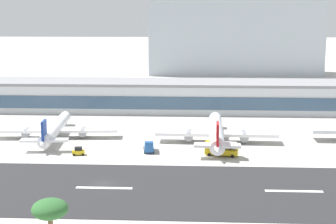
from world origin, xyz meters
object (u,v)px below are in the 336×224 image
at_px(distant_hotel_block, 235,38).
at_px(palm_tree_0, 50,213).
at_px(airliner_navy_tail_gate_1, 55,130).
at_px(service_fuel_truck_0, 221,148).
at_px(airliner_red_tail_gate_2, 216,133).
at_px(service_box_truck_1, 149,145).
at_px(service_baggage_tug_2, 78,151).
at_px(terminal_building, 152,96).

relative_size(distant_hotel_block, palm_tree_0, 7.33).
distance_m(airliner_navy_tail_gate_1, service_fuel_truck_0, 50.97).
height_order(distant_hotel_block, palm_tree_0, distant_hotel_block).
height_order(airliner_red_tail_gate_2, service_box_truck_1, airliner_red_tail_gate_2).
xyz_separation_m(service_fuel_truck_0, service_baggage_tug_2, (-37.17, -1.18, -0.98)).
distance_m(terminal_building, airliner_navy_tail_gate_1, 53.65).
relative_size(service_fuel_truck_0, service_box_truck_1, 1.41).
xyz_separation_m(service_fuel_truck_0, service_box_truck_1, (-19.19, 3.53, -0.24)).
distance_m(terminal_building, service_fuel_truck_0, 68.53).
bearing_deg(service_box_truck_1, airliner_red_tail_gate_2, 111.86).
relative_size(airliner_navy_tail_gate_1, airliner_red_tail_gate_2, 0.91).
height_order(distant_hotel_block, service_box_truck_1, distant_hotel_block).
xyz_separation_m(terminal_building, distant_hotel_block, (39.96, 125.11, 16.04)).
xyz_separation_m(airliner_navy_tail_gate_1, palm_tree_0, (23.38, -88.32, 9.37)).
relative_size(airliner_navy_tail_gate_1, service_fuel_truck_0, 4.58).
height_order(airliner_navy_tail_gate_1, airliner_red_tail_gate_2, airliner_red_tail_gate_2).
height_order(service_fuel_truck_0, service_box_truck_1, service_fuel_truck_0).
xyz_separation_m(airliner_navy_tail_gate_1, service_box_truck_1, (28.95, -13.20, -0.90)).
xyz_separation_m(distant_hotel_block, service_baggage_tug_2, (-53.65, -190.57, -20.58)).
relative_size(service_fuel_truck_0, service_baggage_tug_2, 2.57).
bearing_deg(distant_hotel_block, terminal_building, -107.71).
distance_m(service_box_truck_1, service_baggage_tug_2, 18.60).
bearing_deg(airliner_red_tail_gate_2, airliner_navy_tail_gate_1, 87.69).
xyz_separation_m(distant_hotel_block, airliner_navy_tail_gate_1, (-64.63, -172.67, -18.94)).
bearing_deg(distant_hotel_block, palm_tree_0, -98.98).
xyz_separation_m(service_fuel_truck_0, palm_tree_0, (-24.77, -71.60, 10.03)).
bearing_deg(airliner_red_tail_gate_2, distant_hotel_block, -4.37).
bearing_deg(distant_hotel_block, airliner_red_tail_gate_2, -95.63).
bearing_deg(airliner_red_tail_gate_2, palm_tree_0, 165.60).
bearing_deg(terminal_building, distant_hotel_block, 72.29).
xyz_separation_m(service_baggage_tug_2, palm_tree_0, (12.40, -70.42, 11.01)).
relative_size(service_baggage_tug_2, palm_tree_0, 0.25).
distance_m(distant_hotel_block, service_baggage_tug_2, 199.05).
relative_size(terminal_building, service_box_truck_1, 26.08).
relative_size(distant_hotel_block, service_fuel_truck_0, 11.49).
distance_m(airliner_navy_tail_gate_1, airliner_red_tail_gate_2, 47.40).
relative_size(distant_hotel_block, airliner_red_tail_gate_2, 2.29).
xyz_separation_m(airliner_navy_tail_gate_1, service_baggage_tug_2, (10.98, -17.90, -1.64)).
distance_m(service_fuel_truck_0, palm_tree_0, 76.42).
xyz_separation_m(terminal_building, palm_tree_0, (-1.29, -135.88, 6.47)).
bearing_deg(service_fuel_truck_0, airliner_navy_tail_gate_1, -8.09).
distance_m(service_box_truck_1, palm_tree_0, 76.03).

